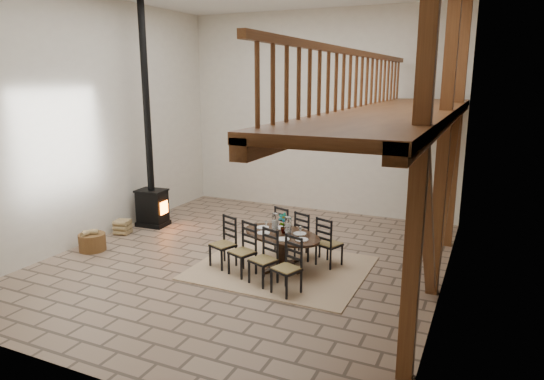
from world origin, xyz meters
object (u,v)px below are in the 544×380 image
at_px(wood_stove, 151,178).
at_px(log_basket, 92,241).
at_px(log_stack, 123,227).
at_px(dining_table, 279,251).

relative_size(wood_stove, log_basket, 9.54).
distance_m(log_basket, log_stack, 1.08).
bearing_deg(wood_stove, log_basket, -95.74).
relative_size(dining_table, log_basket, 4.34).
bearing_deg(log_basket, wood_stove, 88.68).
xyz_separation_m(dining_table, log_stack, (-3.95, 0.41, -0.19)).
height_order(dining_table, log_stack, dining_table).
xyz_separation_m(dining_table, log_basket, (-3.79, -0.65, -0.16)).
bearing_deg(log_basket, dining_table, 9.74).
distance_m(dining_table, log_stack, 3.98).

